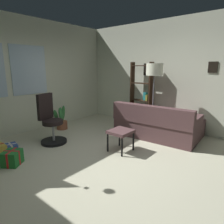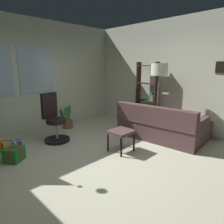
{
  "view_description": "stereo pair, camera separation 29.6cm",
  "coord_description": "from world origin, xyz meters",
  "px_view_note": "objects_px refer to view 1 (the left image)",
  "views": [
    {
      "loc": [
        -2.43,
        -2.24,
        1.66
      ],
      "look_at": [
        0.36,
        0.09,
        0.82
      ],
      "focal_mm": 31.79,
      "sensor_mm": 36.0,
      "label": 1
    },
    {
      "loc": [
        -2.24,
        -2.46,
        1.66
      ],
      "look_at": [
        0.36,
        0.09,
        0.82
      ],
      "focal_mm": 31.79,
      "sensor_mm": 36.0,
      "label": 2
    }
  ],
  "objects_px": {
    "office_chair": "(51,124)",
    "potted_plant": "(61,120)",
    "couch": "(163,125)",
    "footstool": "(121,133)",
    "gift_box_green": "(12,158)",
    "bookshelf": "(141,98)",
    "floor_lamp": "(154,74)",
    "gift_box_blue": "(11,148)"
  },
  "relations": [
    {
      "from": "couch",
      "to": "footstool",
      "type": "height_order",
      "value": "couch"
    },
    {
      "from": "gift_box_blue",
      "to": "bookshelf",
      "type": "distance_m",
      "value": 3.48
    },
    {
      "from": "gift_box_blue",
      "to": "floor_lamp",
      "type": "distance_m",
      "value": 3.52
    },
    {
      "from": "couch",
      "to": "gift_box_blue",
      "type": "height_order",
      "value": "couch"
    },
    {
      "from": "gift_box_green",
      "to": "couch",
      "type": "bearing_deg",
      "value": -24.18
    },
    {
      "from": "floor_lamp",
      "to": "office_chair",
      "type": "bearing_deg",
      "value": 144.85
    },
    {
      "from": "office_chair",
      "to": "potted_plant",
      "type": "relative_size",
      "value": 1.73
    },
    {
      "from": "potted_plant",
      "to": "bookshelf",
      "type": "bearing_deg",
      "value": -40.82
    },
    {
      "from": "couch",
      "to": "floor_lamp",
      "type": "height_order",
      "value": "floor_lamp"
    },
    {
      "from": "office_chair",
      "to": "floor_lamp",
      "type": "distance_m",
      "value": 2.67
    },
    {
      "from": "couch",
      "to": "gift_box_blue",
      "type": "distance_m",
      "value": 3.38
    },
    {
      "from": "couch",
      "to": "floor_lamp",
      "type": "distance_m",
      "value": 1.25
    },
    {
      "from": "couch",
      "to": "gift_box_green",
      "type": "xyz_separation_m",
      "value": [
        -3.01,
        1.35,
        -0.16
      ]
    },
    {
      "from": "office_chair",
      "to": "floor_lamp",
      "type": "relative_size",
      "value": 0.63
    },
    {
      "from": "footstool",
      "to": "floor_lamp",
      "type": "height_order",
      "value": "floor_lamp"
    },
    {
      "from": "office_chair",
      "to": "floor_lamp",
      "type": "xyz_separation_m",
      "value": [
        2.0,
        -1.41,
        1.06
      ]
    },
    {
      "from": "gift_box_green",
      "to": "bookshelf",
      "type": "distance_m",
      "value": 3.57
    },
    {
      "from": "couch",
      "to": "office_chair",
      "type": "distance_m",
      "value": 2.62
    },
    {
      "from": "gift_box_green",
      "to": "office_chair",
      "type": "distance_m",
      "value": 1.14
    },
    {
      "from": "couch",
      "to": "bookshelf",
      "type": "bearing_deg",
      "value": 62.8
    },
    {
      "from": "footstool",
      "to": "gift_box_blue",
      "type": "xyz_separation_m",
      "value": [
        -1.45,
        1.62,
        -0.29
      ]
    },
    {
      "from": "couch",
      "to": "footstool",
      "type": "distance_m",
      "value": 1.38
    },
    {
      "from": "office_chair",
      "to": "potted_plant",
      "type": "bearing_deg",
      "value": 41.51
    },
    {
      "from": "gift_box_blue",
      "to": "couch",
      "type": "bearing_deg",
      "value": -34.04
    },
    {
      "from": "gift_box_green",
      "to": "office_chair",
      "type": "xyz_separation_m",
      "value": [
        1.04,
        0.38,
        0.3
      ]
    },
    {
      "from": "office_chair",
      "to": "footstool",
      "type": "bearing_deg",
      "value": -66.88
    },
    {
      "from": "gift_box_green",
      "to": "bookshelf",
      "type": "relative_size",
      "value": 0.22
    },
    {
      "from": "couch",
      "to": "potted_plant",
      "type": "xyz_separation_m",
      "value": [
        -1.21,
        2.4,
        -0.03
      ]
    },
    {
      "from": "gift_box_blue",
      "to": "office_chair",
      "type": "xyz_separation_m",
      "value": [
        0.83,
        -0.16,
        0.35
      ]
    },
    {
      "from": "gift_box_blue",
      "to": "potted_plant",
      "type": "relative_size",
      "value": 0.47
    },
    {
      "from": "footstool",
      "to": "gift_box_green",
      "type": "relative_size",
      "value": 1.13
    },
    {
      "from": "gift_box_blue",
      "to": "footstool",
      "type": "bearing_deg",
      "value": -48.17
    },
    {
      "from": "office_chair",
      "to": "bookshelf",
      "type": "distance_m",
      "value": 2.6
    },
    {
      "from": "gift_box_green",
      "to": "bookshelf",
      "type": "bearing_deg",
      "value": -6.72
    },
    {
      "from": "bookshelf",
      "to": "potted_plant",
      "type": "distance_m",
      "value": 2.3
    },
    {
      "from": "footstool",
      "to": "office_chair",
      "type": "height_order",
      "value": "office_chair"
    },
    {
      "from": "gift_box_green",
      "to": "floor_lamp",
      "type": "distance_m",
      "value": 3.48
    },
    {
      "from": "footstool",
      "to": "gift_box_blue",
      "type": "height_order",
      "value": "footstool"
    },
    {
      "from": "potted_plant",
      "to": "office_chair",
      "type": "bearing_deg",
      "value": -138.49
    },
    {
      "from": "gift_box_green",
      "to": "potted_plant",
      "type": "bearing_deg",
      "value": 30.33
    },
    {
      "from": "potted_plant",
      "to": "footstool",
      "type": "bearing_deg",
      "value": -93.64
    },
    {
      "from": "gift_box_green",
      "to": "potted_plant",
      "type": "height_order",
      "value": "potted_plant"
    }
  ]
}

